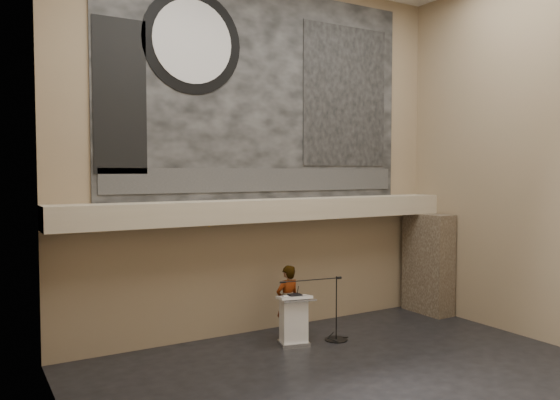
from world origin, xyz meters
TOP-DOWN VIEW (x-y plane):
  - floor at (0.00, 0.00)m, footprint 10.00×10.00m
  - wall_back at (0.00, 4.00)m, footprint 10.00×0.02m
  - wall_left at (-5.00, 0.00)m, footprint 0.02×8.00m
  - wall_right at (5.00, 0.00)m, footprint 0.02×8.00m
  - soffit at (0.00, 3.60)m, footprint 10.00×0.80m
  - sprinkler_left at (-1.60, 3.55)m, footprint 0.04×0.04m
  - sprinkler_right at (1.90, 3.55)m, footprint 0.04×0.04m
  - banner at (0.00, 3.97)m, footprint 8.00×0.05m
  - banner_text_strip at (0.00, 3.93)m, footprint 7.76×0.02m
  - banner_clock_rim at (-1.80, 3.93)m, footprint 2.30×0.02m
  - banner_clock_face at (-1.80, 3.91)m, footprint 1.84×0.02m
  - banner_building_print at (2.40, 3.93)m, footprint 2.60×0.02m
  - banner_brick_print at (-3.40, 3.93)m, footprint 1.10×0.02m
  - stone_pier at (4.65, 3.15)m, footprint 0.60×1.40m
  - lectern at (0.02, 2.63)m, footprint 0.81×0.65m
  - binder at (0.04, 2.62)m, footprint 0.29×0.24m
  - papers at (-0.14, 2.59)m, footprint 0.30×0.34m
  - speaker_person at (0.16, 3.12)m, footprint 0.65×0.46m
  - mic_stand at (0.98, 2.43)m, footprint 1.63×0.52m

SIDE VIEW (x-z plane):
  - floor at x=0.00m, z-range 0.00..0.00m
  - mic_stand at x=0.98m, z-range -0.50..0.97m
  - lectern at x=0.02m, z-range -0.01..1.12m
  - speaker_person at x=0.16m, z-range 0.00..1.69m
  - papers at x=-0.14m, z-range 1.10..1.10m
  - binder at x=0.04m, z-range 1.10..1.14m
  - stone_pier at x=4.65m, z-range 0.00..2.70m
  - sprinkler_left at x=-1.60m, z-range 2.64..2.70m
  - sprinkler_right at x=1.90m, z-range 2.64..2.70m
  - soffit at x=0.00m, z-range 2.70..3.20m
  - banner_text_strip at x=0.00m, z-range 3.38..3.93m
  - wall_back at x=0.00m, z-range 0.00..8.50m
  - wall_left at x=-5.00m, z-range 0.00..8.50m
  - wall_right at x=5.00m, z-range 0.00..8.50m
  - banner_brick_print at x=-3.40m, z-range 3.80..7.00m
  - banner at x=0.00m, z-range 3.20..8.20m
  - banner_building_print at x=2.40m, z-range 4.00..7.60m
  - banner_clock_rim at x=-1.80m, z-range 5.55..7.85m
  - banner_clock_face at x=-1.80m, z-range 5.78..7.62m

